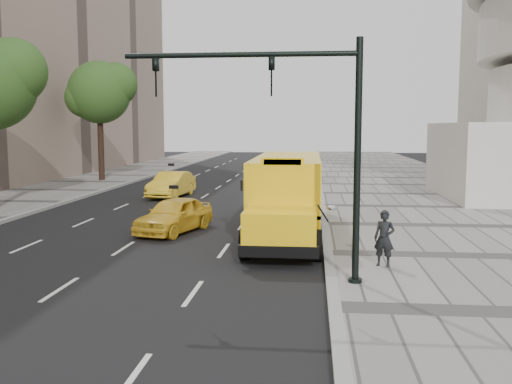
# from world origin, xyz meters

# --- Properties ---
(ground) EXTENTS (140.00, 140.00, 0.00)m
(ground) POSITION_xyz_m (0.00, 0.00, 0.00)
(ground) COLOR black
(ground) RESTS_ON ground
(sidewalk_museum) EXTENTS (12.00, 140.00, 0.15)m
(sidewalk_museum) POSITION_xyz_m (12.00, 0.00, 0.07)
(sidewalk_museum) COLOR gray
(sidewalk_museum) RESTS_ON ground
(curb_museum) EXTENTS (0.30, 140.00, 0.15)m
(curb_museum) POSITION_xyz_m (6.00, 0.00, 0.07)
(curb_museum) COLOR gray
(curb_museum) RESTS_ON ground
(curb_far) EXTENTS (0.30, 140.00, 0.15)m
(curb_far) POSITION_xyz_m (-8.00, 0.00, 0.07)
(curb_far) COLOR gray
(curb_far) RESTS_ON ground
(tree_c) EXTENTS (5.25, 4.67, 9.07)m
(tree_c) POSITION_xyz_m (-10.41, 18.11, 6.77)
(tree_c) COLOR black
(tree_c) RESTS_ON ground
(school_bus) EXTENTS (2.96, 11.56, 3.19)m
(school_bus) POSITION_xyz_m (4.50, -1.34, 1.76)
(school_bus) COLOR yellow
(school_bus) RESTS_ON ground
(taxi_near) EXTENTS (2.80, 4.44, 1.41)m
(taxi_near) POSITION_xyz_m (0.03, -1.87, 0.70)
(taxi_near) COLOR gold
(taxi_near) RESTS_ON ground
(taxi_far) EXTENTS (2.08, 4.72, 1.51)m
(taxi_far) POSITION_xyz_m (-2.88, 9.30, 0.75)
(taxi_far) COLOR gold
(taxi_far) RESTS_ON ground
(pedestrian) EXTENTS (0.70, 0.59, 1.64)m
(pedestrian) POSITION_xyz_m (7.55, -7.28, 0.97)
(pedestrian) COLOR black
(pedestrian) RESTS_ON sidewalk_museum
(traffic_signal) EXTENTS (6.18, 0.36, 6.40)m
(traffic_signal) POSITION_xyz_m (5.19, -9.09, 4.09)
(traffic_signal) COLOR black
(traffic_signal) RESTS_ON ground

